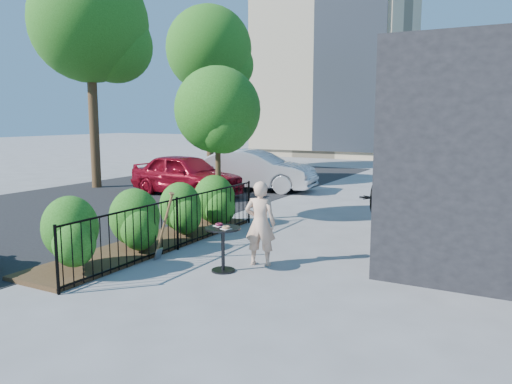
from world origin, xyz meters
The scene contains 13 objects.
ground centered at (0.00, 0.00, 0.00)m, with size 120.00×120.00×0.00m, color gray.
fence centered at (-1.50, 0.00, 0.56)m, with size 0.05×6.05×1.10m.
planting_bed centered at (-2.20, 0.00, 0.04)m, with size 1.30×6.00×0.08m, color #382616.
shrubs centered at (-2.10, 0.10, 0.70)m, with size 1.10×5.60×1.24m.
patio_tree centered at (-2.24, 2.76, 2.76)m, with size 2.20×2.20×3.94m.
street centered at (-7.00, 3.00, 0.00)m, with size 9.00×30.00×0.01m, color black.
street_tree_near centered at (-9.94, 5.96, 5.92)m, with size 4.40×4.40×8.28m.
street_tree_far centered at (-9.94, 13.96, 5.92)m, with size 4.40×4.40×8.28m.
cafe_table centered at (0.10, -0.79, 0.55)m, with size 0.63×0.63×0.85m.
woman centered at (0.49, -0.14, 0.78)m, with size 0.57×0.37×1.57m, color beige.
shovel centered at (-1.25, -0.76, 0.60)m, with size 0.47×0.18×1.36m.
car_red centered at (-5.71, 6.04, 0.73)m, with size 1.72×4.28×1.46m, color maroon.
car_silver centered at (-4.22, 8.28, 0.75)m, with size 1.60×4.58×1.51m, color #B5B4BA.
Camera 1 is at (4.67, -8.02, 2.69)m, focal length 35.00 mm.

